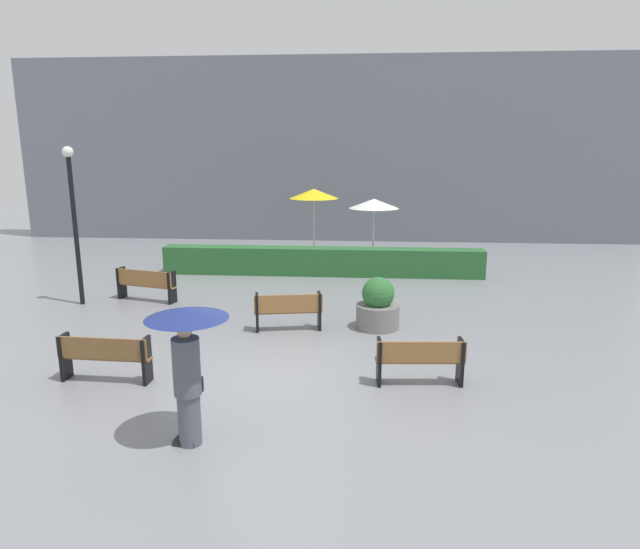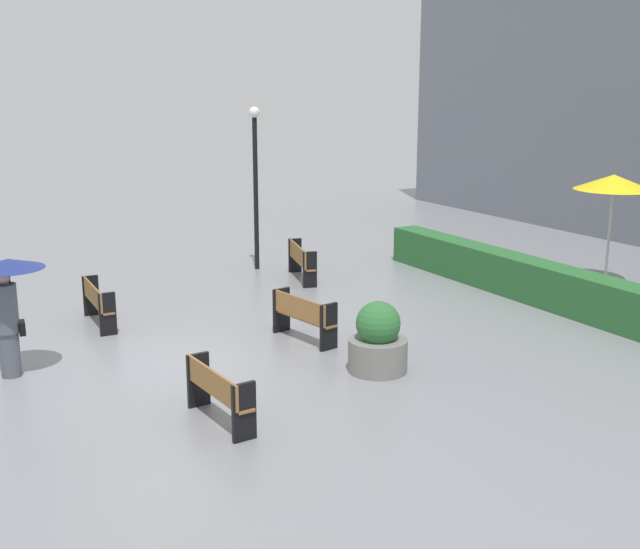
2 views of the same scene
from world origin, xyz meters
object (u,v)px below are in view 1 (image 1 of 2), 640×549
Objects in this scene: lamp_post at (74,210)px; bench_near_left at (104,355)px; bench_mid_center at (288,309)px; patio_umbrella_white at (374,204)px; bench_far_left at (145,283)px; patio_umbrella_yellow at (314,194)px; bench_near_right at (420,358)px; pedestrian_with_umbrella at (187,351)px; planter_pot at (378,306)px.

bench_near_left is at bearing -58.74° from lamp_post.
bench_mid_center is 0.68× the size of patio_umbrella_white.
bench_far_left is 0.67× the size of patio_umbrella_yellow.
lamp_post is 10.28m from patio_umbrella_white.
bench_near_right is 9.88m from lamp_post.
bench_mid_center is at bearing -16.80° from lamp_post.
patio_umbrella_yellow is (4.08, 6.06, 1.95)m from bench_far_left.
bench_near_right is (2.70, -2.80, -0.01)m from bench_mid_center.
pedestrian_with_umbrella is at bearing -52.96° from lamp_post.
bench_near_right is 1.30× the size of planter_pot.
bench_far_left is at bearing -135.62° from patio_umbrella_white.
lamp_post reaches higher than bench_near_right.
bench_near_right is 0.38× the size of lamp_post.
bench_far_left is at bearing 104.39° from bench_near_left.
bench_near_left is at bearing -176.86° from bench_near_right.
pedestrian_with_umbrella is at bearing -63.98° from bench_far_left.
planter_pot is (2.04, 0.34, 0.01)m from bench_mid_center.
lamp_post is at bearing -140.10° from patio_umbrella_white.
bench_near_left is 0.72× the size of patio_umbrella_white.
planter_pot reaches higher than bench_near_left.
lamp_post is (-5.82, 1.76, 2.02)m from bench_mid_center.
bench_near_left is 6.00m from planter_pot.
patio_umbrella_white is (-0.65, 11.15, 1.63)m from bench_near_right.
lamp_post is 8.63m from patio_umbrella_yellow.
bench_mid_center is at bearing -103.83° from patio_umbrella_white.
bench_mid_center is at bearing -27.43° from bench_far_left.
bench_near_left is at bearing 138.47° from pedestrian_with_umbrella.
pedestrian_with_umbrella reaches higher than bench_far_left.
lamp_post is 1.56× the size of patio_umbrella_yellow.
patio_umbrella_white is (2.05, 8.35, 1.62)m from bench_mid_center.
bench_near_left is at bearing -132.74° from bench_mid_center.
patio_umbrella_yellow reaches higher than bench_near_right.
patio_umbrella_white reaches higher than pedestrian_with_umbrella.
bench_far_left is at bearing -123.96° from patio_umbrella_yellow.
bench_near_left is at bearing -113.27° from patio_umbrella_white.
patio_umbrella_yellow reaches higher than planter_pot.
patio_umbrella_yellow is at bearing 104.45° from bench_near_right.
bench_near_left is 4.23m from bench_mid_center.
bench_far_left is at bearing 15.37° from lamp_post.
lamp_post is (-7.86, 1.42, 2.00)m from planter_pot.
patio_umbrella_white is at bearing 76.17° from bench_mid_center.
planter_pot is 0.29× the size of lamp_post.
bench_far_left is 2.60m from lamp_post.
pedestrian_with_umbrella is (3.52, -7.22, 0.86)m from bench_far_left.
bench_far_left is 1.13× the size of bench_near_right.
patio_umbrella_yellow is (0.56, 13.28, 1.10)m from pedestrian_with_umbrella.
planter_pot is 8.24m from lamp_post.
patio_umbrella_white is at bearing 2.30° from patio_umbrella_yellow.
bench_near_right is 11.28m from patio_umbrella_white.
bench_far_left is 1.13× the size of bench_mid_center.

